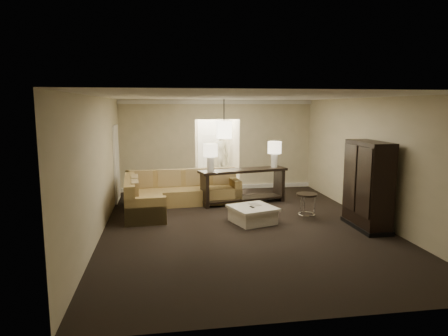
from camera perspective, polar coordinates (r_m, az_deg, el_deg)
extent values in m
plane|color=black|center=(8.91, 2.72, -8.19)|extent=(8.00, 8.00, 0.00)
cube|color=beige|center=(12.52, -0.92, 3.31)|extent=(6.00, 0.04, 2.80)
cube|color=beige|center=(4.83, 12.47, -5.88)|extent=(6.00, 0.04, 2.80)
cube|color=beige|center=(8.53, -17.37, 0.28)|extent=(0.04, 8.00, 2.80)
cube|color=beige|center=(9.67, 20.48, 1.10)|extent=(0.04, 8.00, 2.80)
cube|color=white|center=(8.52, 2.86, 10.12)|extent=(6.00, 8.00, 0.02)
cube|color=silver|center=(12.42, -0.91, 9.40)|extent=(6.00, 0.10, 0.12)
cube|color=silver|center=(12.67, -0.88, -2.76)|extent=(6.00, 0.10, 0.12)
cube|color=white|center=(11.32, -15.11, 0.62)|extent=(0.05, 0.90, 2.10)
cube|color=silver|center=(13.71, -1.49, -2.13)|extent=(1.40, 2.00, 0.01)
cube|color=beige|center=(13.44, -4.48, 3.66)|extent=(0.04, 2.00, 2.80)
cube|color=beige|center=(13.62, 1.41, 3.75)|extent=(0.04, 2.00, 2.80)
cube|color=beige|center=(14.50, -2.03, 4.06)|extent=(1.40, 0.04, 2.80)
cube|color=white|center=(14.50, -2.01, 2.67)|extent=(0.90, 0.05, 2.10)
cube|color=brown|center=(10.83, -5.78, -3.99)|extent=(3.08, 1.11, 0.42)
cube|color=brown|center=(9.63, -11.22, -5.75)|extent=(1.00, 1.47, 0.42)
cube|color=brown|center=(11.06, -6.03, -1.38)|extent=(3.03, 0.44, 0.46)
cube|color=brown|center=(10.02, -13.29, -2.64)|extent=(0.40, 2.43, 0.46)
cube|color=brown|center=(11.06, 1.50, -3.14)|extent=(0.26, 0.92, 0.63)
cube|color=brown|center=(9.02, -11.13, -6.08)|extent=(0.92, 0.26, 0.63)
cube|color=#91704D|center=(10.94, -11.78, -1.52)|extent=(0.63, 0.20, 0.46)
cube|color=#91704D|center=(10.98, -7.83, -1.38)|extent=(0.63, 0.20, 0.46)
cube|color=#91704D|center=(11.06, -3.93, -1.24)|extent=(0.63, 0.20, 0.46)
cube|color=#91704D|center=(11.20, -0.10, -1.09)|extent=(0.63, 0.20, 0.46)
cube|color=#91704D|center=(10.12, -12.60, -2.39)|extent=(0.20, 0.61, 0.46)
cube|color=#91704D|center=(9.42, -12.58, -3.21)|extent=(0.20, 0.61, 0.46)
cube|color=silver|center=(9.10, 4.11, -6.82)|extent=(1.04, 1.04, 0.31)
cube|color=silver|center=(9.05, 4.12, -5.70)|extent=(1.16, 1.16, 0.06)
cube|color=black|center=(8.98, 4.02, -5.57)|extent=(0.09, 0.15, 0.02)
cube|color=beige|center=(9.23, 4.42, -5.21)|extent=(0.28, 0.32, 0.01)
cube|color=black|center=(10.70, 2.78, -0.35)|extent=(2.48, 1.06, 0.07)
cube|color=black|center=(10.39, -2.78, -3.22)|extent=(0.19, 0.50, 0.88)
cube|color=black|center=(11.27, 7.87, -2.33)|extent=(0.19, 0.50, 0.88)
cube|color=black|center=(10.85, 2.75, -4.36)|extent=(2.36, 0.99, 0.04)
cube|color=black|center=(9.05, 19.89, -2.33)|extent=(0.52, 1.25, 1.88)
cube|color=black|center=(8.63, 19.37, -1.92)|extent=(0.03, 0.55, 1.43)
cube|color=black|center=(9.17, 17.53, -1.21)|extent=(0.03, 0.55, 1.43)
cube|color=black|center=(9.26, 19.60, -7.77)|extent=(0.55, 1.31, 0.09)
cylinder|color=black|center=(9.48, 11.76, -3.72)|extent=(0.48, 0.48, 0.04)
torus|color=silver|center=(9.59, 11.67, -6.46)|extent=(0.40, 0.40, 0.03)
cylinder|color=silver|center=(9.59, 12.79, -5.42)|extent=(0.03, 0.03, 0.57)
cylinder|color=silver|center=(9.68, 10.96, -5.23)|extent=(0.03, 0.03, 0.57)
cylinder|color=silver|center=(9.37, 11.36, -5.70)|extent=(0.03, 0.03, 0.57)
cylinder|color=white|center=(10.32, -1.94, 0.58)|extent=(0.18, 0.18, 0.38)
cylinder|color=#F7E5B9|center=(10.28, -1.95, 2.55)|extent=(0.37, 0.37, 0.33)
cylinder|color=white|center=(11.08, 7.20, 1.09)|extent=(0.18, 0.18, 0.38)
cylinder|color=#F7E5B9|center=(11.04, 7.24, 2.93)|extent=(0.37, 0.37, 0.33)
cylinder|color=black|center=(11.18, 0.00, 8.29)|extent=(0.02, 0.02, 0.60)
cube|color=beige|center=(11.20, 0.00, 5.47)|extent=(0.38, 0.38, 0.48)
imported|color=beige|center=(13.89, -0.58, 2.13)|extent=(0.75, 0.54, 1.97)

